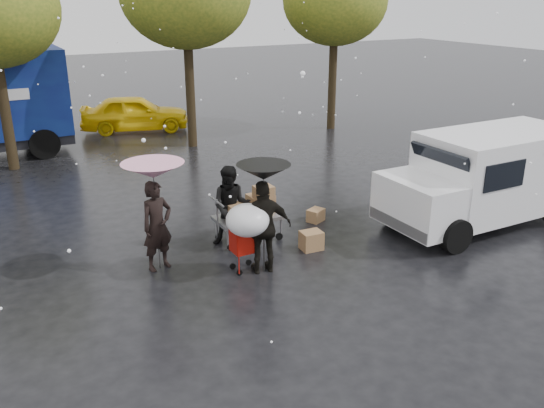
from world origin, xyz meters
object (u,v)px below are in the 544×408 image
shopping_cart (247,224)px  white_van (486,176)px  person_pink (157,226)px  yellow_taxi (135,113)px  person_black (264,227)px  vendor_cart (252,209)px

shopping_cart → white_van: 6.15m
person_pink → yellow_taxi: (3.02, 12.25, -0.20)m
person_black → yellow_taxi: bearing=-84.1°
vendor_cart → shopping_cart: size_ratio=1.04×
shopping_cart → white_van: (6.15, -0.27, 0.10)m
vendor_cart → yellow_taxi: 11.89m
shopping_cart → white_van: white_van is taller
person_black → vendor_cart: (0.50, 1.51, -0.22)m
person_pink → white_van: bearing=-25.3°
person_black → white_van: (5.81, -0.20, 0.21)m
person_black → yellow_taxi: person_black is taller
vendor_cart → white_van: bearing=-17.9°
yellow_taxi → vendor_cart: bearing=-167.5°
person_pink → person_black: bearing=-47.7°
person_black → shopping_cart: person_black is taller
person_pink → shopping_cart: (1.45, -1.07, 0.15)m
vendor_cart → yellow_taxi: (0.74, 11.87, -0.01)m
white_van → person_pink: bearing=170.0°
person_pink → yellow_taxi: person_pink is taller
vendor_cart → white_van: (5.31, -1.71, 0.43)m
shopping_cart → yellow_taxi: 13.41m
person_pink → white_van: 7.72m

